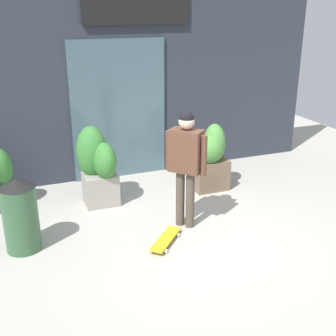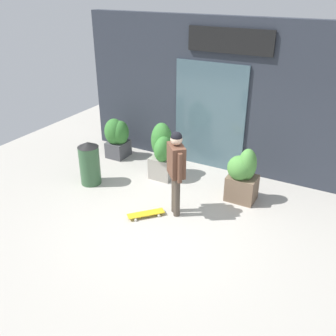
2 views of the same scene
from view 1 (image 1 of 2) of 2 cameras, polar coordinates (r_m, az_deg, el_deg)
The scene contains 7 objects.
ground_plane at distance 6.40m, azimuth 3.26°, elevation -8.62°, with size 12.00×12.00×0.00m, color #B2ADA3.
building_facade at distance 8.29m, azimuth -4.73°, elevation 11.17°, with size 7.40×0.31×3.57m.
skateboarder at distance 6.19m, azimuth 2.36°, elevation 1.43°, with size 0.50×0.51×1.77m.
skateboard at distance 6.13m, azimuth -0.32°, elevation -9.38°, with size 0.65×0.67×0.08m.
planter_box_left at distance 7.16m, azimuth -9.25°, elevation 0.39°, with size 0.61×0.72×1.32m.
planter_box_mid at distance 7.71m, azimuth 5.64°, elevation 1.34°, with size 0.62×0.57×1.20m.
trash_bin at distance 6.11m, azimuth -18.89°, elevation -5.86°, with size 0.48×0.48×1.03m.
Camera 1 is at (-2.39, -5.06, 3.12)m, focal length 46.23 mm.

